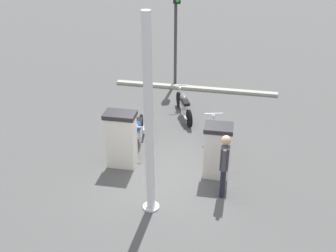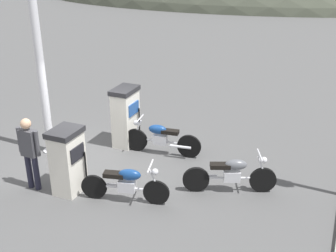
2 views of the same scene
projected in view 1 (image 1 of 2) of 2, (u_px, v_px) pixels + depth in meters
name	position (u px, v px, depth m)	size (l,w,h in m)	color
ground_plane	(168.00, 171.00, 10.79)	(120.00, 120.00, 0.00)	#4C4C4C
fuel_pump_near	(217.00, 150.00, 10.30)	(0.62, 0.74, 1.50)	silver
fuel_pump_far	(121.00, 139.00, 10.70)	(0.58, 0.84, 1.62)	silver
motorcycle_near_pump	(216.00, 135.00, 11.64)	(1.88, 0.67, 0.92)	black
motorcycle_far_pump	(138.00, 132.00, 11.81)	(2.06, 0.56, 0.95)	black
motorcycle_extra	(184.00, 105.00, 13.52)	(1.94, 0.94, 0.93)	black
attendant_person	(224.00, 162.00, 9.45)	(0.57, 0.23, 1.70)	#1E1E2D
roadside_traffic_light	(176.00, 18.00, 15.01)	(0.40, 0.30, 3.98)	#38383A
canopy_support_pole	(149.00, 125.00, 8.40)	(0.40, 0.40, 4.67)	silver
road_edge_kerb	(195.00, 88.00, 15.75)	(0.32, 6.48, 0.12)	#9E9E93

